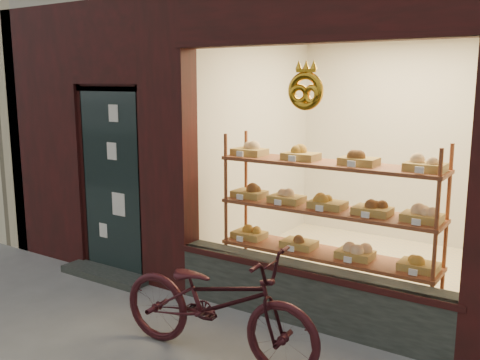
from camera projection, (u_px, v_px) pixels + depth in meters
The scene contains 2 objects.
display_shelf at pixel (327, 223), 5.22m from camera, with size 2.20×0.45×1.70m.
bicycle at pixel (217, 302), 4.32m from camera, with size 0.63×1.81×0.95m, color black.
Camera 1 is at (2.52, -2.13, 2.24)m, focal length 40.00 mm.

